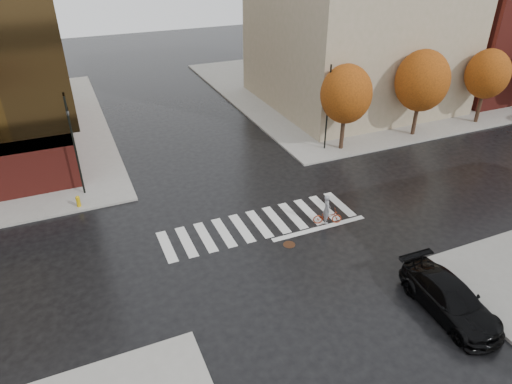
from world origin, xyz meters
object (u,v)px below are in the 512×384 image
cyclist (327,214)px  traffic_light_ne (328,103)px  traffic_light_nw (74,142)px  sedan (450,298)px  fire_hydrant (78,201)px

cyclist → traffic_light_ne: traffic_light_ne is taller
cyclist → traffic_light_nw: 15.88m
sedan → traffic_light_ne: size_ratio=0.81×
sedan → fire_hydrant: sedan is taller
traffic_light_nw → fire_hydrant: size_ratio=8.84×
traffic_light_nw → traffic_light_ne: bearing=98.6°
sedan → traffic_light_ne: bearing=79.0°
fire_hydrant → traffic_light_ne: bearing=4.3°
traffic_light_nw → fire_hydrant: 3.59m
sedan → fire_hydrant: bearing=134.2°
sedan → traffic_light_ne: traffic_light_ne is taller
cyclist → traffic_light_ne: size_ratio=0.29×
cyclist → traffic_light_nw: traffic_light_nw is taller
traffic_light_nw → traffic_light_ne: size_ratio=0.99×
traffic_light_ne → fire_hydrant: 18.62m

